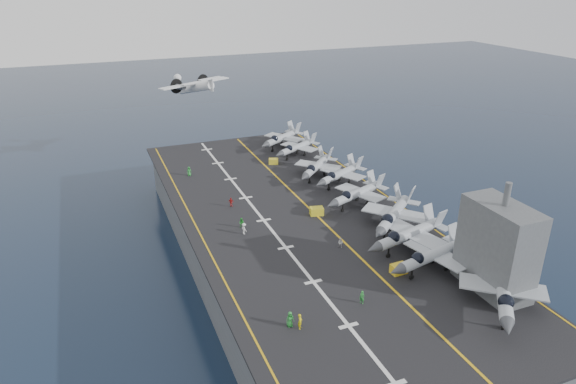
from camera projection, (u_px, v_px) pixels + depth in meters
name	position (u px, v px, depth m)	size (l,w,h in m)	color
ground	(296.00, 267.00, 92.04)	(500.00, 500.00, 0.00)	#142135
hull	(296.00, 242.00, 90.06)	(36.00, 90.00, 10.00)	#56595E
flight_deck	(297.00, 216.00, 88.00)	(38.00, 92.00, 0.40)	black
foul_line	(313.00, 212.00, 88.94)	(0.35, 90.00, 0.02)	gold
landing_centerline	(264.00, 220.00, 85.86)	(0.50, 90.00, 0.02)	silver
deck_edge_port	(199.00, 232.00, 82.09)	(0.25, 90.00, 0.02)	gold
deck_edge_stbd	(389.00, 198.00, 94.26)	(0.25, 90.00, 0.02)	gold
island_superstructure	(499.00, 238.00, 64.54)	(5.00, 10.00, 15.00)	#56595E
fighter_jet_0	(503.00, 289.00, 62.58)	(17.89, 18.59, 5.40)	#A1A8B3
fighter_jet_1	(434.00, 254.00, 70.61)	(16.45, 12.76, 5.09)	#939DA4
fighter_jet_2	(409.00, 233.00, 76.03)	(17.27, 13.61, 5.29)	gray
fighter_jet_3	(394.00, 213.00, 82.08)	(18.64, 18.07, 5.42)	#969CA4
fighter_jet_4	(358.00, 193.00, 90.50)	(16.47, 13.86, 4.86)	#A2ABB3
fighter_jet_5	(341.00, 173.00, 99.41)	(16.10, 14.15, 4.68)	gray
fighter_jet_6	(317.00, 166.00, 103.16)	(16.35, 16.22, 4.80)	gray
fighter_jet_7	(297.00, 147.00, 114.75)	(15.63, 13.94, 4.53)	gray
fighter_jet_8	(282.00, 137.00, 120.63)	(17.13, 15.84, 4.95)	gray
tow_cart_a	(399.00, 269.00, 70.62)	(2.29, 1.56, 1.33)	gold
tow_cart_b	(317.00, 211.00, 87.56)	(2.52, 1.92, 1.35)	gold
tow_cart_c	(273.00, 161.00, 110.81)	(2.31, 1.94, 1.18)	gold
crew_0	(290.00, 319.00, 59.86)	(1.19, 0.80, 1.99)	#268C33
crew_1	(300.00, 321.00, 59.52)	(1.30, 1.42, 1.97)	#D2BE0B
crew_2	(242.00, 223.00, 83.02)	(1.19, 1.24, 1.73)	green
crew_3	(244.00, 229.00, 81.07)	(1.01, 1.27, 1.87)	silver
crew_4	(231.00, 202.00, 90.54)	(1.23, 1.08, 1.72)	#B21919
crew_5	(189.00, 171.00, 104.30)	(1.27, 0.98, 1.89)	#268C33
crew_6	(362.00, 297.00, 64.07)	(1.18, 1.28, 1.77)	#268C33
crew_7	(341.00, 243.00, 77.07)	(1.13, 1.13, 1.60)	silver
transport_plane	(196.00, 88.00, 130.41)	(24.52, 21.39, 4.85)	white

